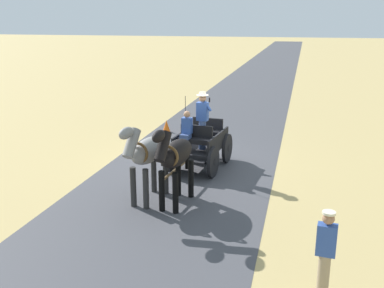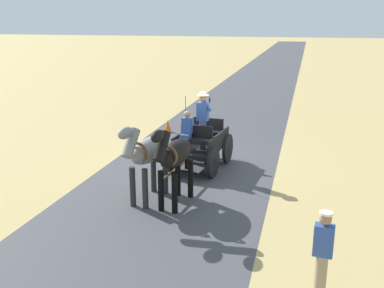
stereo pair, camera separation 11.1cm
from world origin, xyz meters
name	(u,v)px [view 1 (the left image)]	position (x,y,z in m)	size (l,w,h in m)	color
ground_plane	(193,163)	(0.00, 0.00, 0.00)	(200.00, 200.00, 0.00)	tan
road_surface	(193,163)	(0.00, 0.00, 0.00)	(5.40, 160.00, 0.01)	#424247
horse_drawn_carriage	(200,143)	(-0.33, 0.41, 0.82)	(1.66, 4.52, 2.50)	black
horse_near_side	(175,156)	(-0.39, 3.47, 1.32)	(0.72, 2.14, 2.21)	black
horse_off_side	(147,153)	(0.38, 3.38, 1.32)	(0.81, 2.15, 2.21)	gray
pedestrian_walking	(325,254)	(-3.91, 6.72, 0.89)	(0.34, 0.23, 1.65)	#998466
traffic_cone	(166,126)	(2.10, -3.81, 0.25)	(0.32, 0.32, 0.50)	orange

